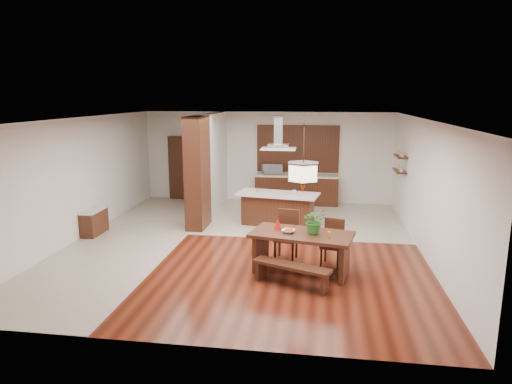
% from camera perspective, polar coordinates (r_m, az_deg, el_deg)
% --- Properties ---
extents(room_shell, '(9.00, 9.04, 2.92)m').
position_cam_1_polar(room_shell, '(10.30, -1.66, 4.47)').
color(room_shell, '#3E150B').
rests_on(room_shell, ground).
extents(tile_hallway, '(2.50, 9.00, 0.01)m').
position_cam_1_polar(tile_hallway, '(11.54, -15.24, -5.61)').
color(tile_hallway, '#BDB19D').
rests_on(tile_hallway, ground).
extents(tile_kitchen, '(5.50, 4.00, 0.01)m').
position_cam_1_polar(tile_kitchen, '(13.03, 5.73, -3.23)').
color(tile_kitchen, '#BDB19D').
rests_on(tile_kitchen, ground).
extents(soffit_band, '(8.00, 9.00, 0.02)m').
position_cam_1_polar(soffit_band, '(10.23, -1.68, 9.05)').
color(soffit_band, '#3A180E').
rests_on(soffit_band, room_shell).
extents(partition_pier, '(0.45, 1.00, 2.90)m').
position_cam_1_polar(partition_pier, '(11.86, -7.32, 2.38)').
color(partition_pier, black).
rests_on(partition_pier, ground).
extents(partition_stub, '(0.18, 2.40, 2.90)m').
position_cam_1_polar(partition_stub, '(13.87, -5.01, 3.82)').
color(partition_stub, silver).
rests_on(partition_stub, ground).
extents(hallway_console, '(0.37, 0.88, 0.63)m').
position_cam_1_polar(hallway_console, '(12.08, -19.57, -3.57)').
color(hallway_console, black).
rests_on(hallway_console, ground).
extents(hallway_doorway, '(1.10, 0.20, 2.10)m').
position_cam_1_polar(hallway_doorway, '(15.32, -8.79, 2.98)').
color(hallway_doorway, black).
rests_on(hallway_doorway, ground).
extents(rear_counter, '(2.60, 0.62, 0.95)m').
position_cam_1_polar(rear_counter, '(14.58, 5.09, 0.33)').
color(rear_counter, black).
rests_on(rear_counter, ground).
extents(kitchen_window, '(2.60, 0.08, 1.50)m').
position_cam_1_polar(kitchen_window, '(14.64, 5.24, 5.42)').
color(kitchen_window, '#9B5E2E').
rests_on(kitchen_window, room_shell).
extents(shelf_lower, '(0.26, 0.90, 0.04)m').
position_cam_1_polar(shelf_lower, '(13.00, 17.51, 2.53)').
color(shelf_lower, black).
rests_on(shelf_lower, room_shell).
extents(shelf_upper, '(0.26, 0.90, 0.04)m').
position_cam_1_polar(shelf_upper, '(12.94, 17.62, 4.28)').
color(shelf_upper, black).
rests_on(shelf_upper, room_shell).
extents(dining_table, '(2.09, 1.34, 0.81)m').
position_cam_1_polar(dining_table, '(8.94, 5.72, -6.42)').
color(dining_table, black).
rests_on(dining_table, ground).
extents(dining_bench, '(1.48, 0.86, 0.41)m').
position_cam_1_polar(dining_bench, '(8.44, 4.46, -10.33)').
color(dining_bench, black).
rests_on(dining_bench, ground).
extents(dining_chair_left, '(0.53, 0.53, 1.05)m').
position_cam_1_polar(dining_chair_left, '(9.63, 3.79, -5.48)').
color(dining_chair_left, black).
rests_on(dining_chair_left, ground).
extents(dining_chair_right, '(0.51, 0.51, 0.94)m').
position_cam_1_polar(dining_chair_right, '(9.44, 9.47, -6.32)').
color(dining_chair_right, black).
rests_on(dining_chair_right, ground).
extents(pendant_lantern, '(0.64, 0.64, 1.31)m').
position_cam_1_polar(pendant_lantern, '(8.57, 5.95, 4.12)').
color(pendant_lantern, '#FFE9C3').
rests_on(pendant_lantern, room_shell).
extents(foliage_plant, '(0.52, 0.48, 0.51)m').
position_cam_1_polar(foliage_plant, '(8.80, 7.32, -3.58)').
color(foliage_plant, '#266822').
rests_on(foliage_plant, dining_table).
extents(fruit_bowl, '(0.32, 0.32, 0.06)m').
position_cam_1_polar(fruit_bowl, '(8.87, 4.06, -4.90)').
color(fruit_bowl, beige).
rests_on(fruit_bowl, dining_table).
extents(napkin_cone, '(0.20, 0.20, 0.25)m').
position_cam_1_polar(napkin_cone, '(9.04, 2.70, -3.94)').
color(napkin_cone, '#A6130B').
rests_on(napkin_cone, dining_table).
extents(gold_ornament, '(0.08, 0.08, 0.10)m').
position_cam_1_polar(gold_ornament, '(8.69, 9.17, -5.25)').
color(gold_ornament, gold).
rests_on(gold_ornament, dining_table).
extents(kitchen_island, '(2.24, 1.26, 0.88)m').
position_cam_1_polar(kitchen_island, '(12.19, 2.75, -2.08)').
color(kitchen_island, black).
rests_on(kitchen_island, ground).
extents(range_hood, '(0.90, 0.55, 0.87)m').
position_cam_1_polar(range_hood, '(11.87, 2.85, 7.41)').
color(range_hood, silver).
rests_on(range_hood, room_shell).
extents(island_cup, '(0.16, 0.16, 0.10)m').
position_cam_1_polar(island_cup, '(11.99, 4.78, -0.01)').
color(island_cup, silver).
rests_on(island_cup, kitchen_island).
extents(microwave, '(0.71, 0.60, 0.33)m').
position_cam_1_polar(microwave, '(14.57, 1.99, 2.92)').
color(microwave, '#B9BCC0').
rests_on(microwave, rear_counter).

